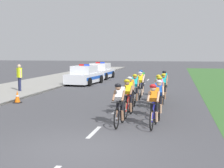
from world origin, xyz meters
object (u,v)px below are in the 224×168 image
at_px(cyclist_eighth, 159,90).
at_px(cyclist_ninth, 140,85).
at_px(cyclist_fourth, 159,98).
at_px(spectator_closest, 19,76).
at_px(cyclist_lead, 120,104).
at_px(cyclist_sixth, 160,93).
at_px(cyclist_fifth, 130,93).
at_px(cyclist_twelfth, 164,83).
at_px(police_car_nearest, 85,76).
at_px(cyclist_tenth, 163,88).
at_px(cyclist_second, 154,105).
at_px(traffic_cone_mid, 17,97).
at_px(cyclist_seventh, 135,89).
at_px(cyclist_eleventh, 142,82).
at_px(police_car_second, 100,72).
at_px(cyclist_third, 128,97).

distance_m(cyclist_eighth, cyclist_ninth, 2.42).
relative_size(cyclist_fourth, cyclist_ninth, 1.00).
xyz_separation_m(cyclist_eighth, spectator_closest, (-8.90, 3.47, 0.30)).
bearing_deg(cyclist_lead, cyclist_sixth, 70.63).
bearing_deg(cyclist_fourth, cyclist_fifth, 132.46).
height_order(cyclist_twelfth, police_car_nearest, police_car_nearest).
distance_m(cyclist_fourth, cyclist_sixth, 1.81).
height_order(cyclist_sixth, cyclist_tenth, same).
height_order(cyclist_second, traffic_cone_mid, cyclist_second).
bearing_deg(cyclist_fifth, cyclist_eighth, 51.85).
relative_size(cyclist_sixth, cyclist_seventh, 1.00).
relative_size(cyclist_eighth, spectator_closest, 1.03).
bearing_deg(cyclist_tenth, cyclist_eighth, -100.57).
height_order(cyclist_tenth, cyclist_eleventh, same).
bearing_deg(cyclist_ninth, traffic_cone_mid, -156.75).
relative_size(cyclist_fourth, cyclist_sixth, 1.00).
height_order(cyclist_sixth, traffic_cone_mid, cyclist_sixth).
distance_m(police_car_second, traffic_cone_mid, 15.38).
distance_m(cyclist_lead, cyclist_ninth, 6.65).
relative_size(cyclist_third, cyclist_eighth, 1.00).
bearing_deg(cyclist_lead, cyclist_fifth, 91.00).
relative_size(cyclist_second, cyclist_eighth, 1.00).
bearing_deg(cyclist_ninth, cyclist_second, -79.75).
height_order(cyclist_ninth, cyclist_tenth, same).
bearing_deg(cyclist_fifth, cyclist_seventh, 89.92).
xyz_separation_m(cyclist_fifth, cyclist_eighth, (1.15, 1.47, 0.00)).
bearing_deg(cyclist_tenth, cyclist_third, -108.23).
bearing_deg(cyclist_seventh, cyclist_fourth, -66.67).
distance_m(cyclist_lead, spectator_closest, 11.15).
relative_size(cyclist_twelfth, police_car_second, 0.39).
distance_m(cyclist_third, police_car_second, 18.50).
relative_size(cyclist_lead, cyclist_tenth, 1.00).
bearing_deg(police_car_nearest, cyclist_second, -65.24).
xyz_separation_m(cyclist_sixth, cyclist_twelfth, (0.04, 4.26, 0.00)).
xyz_separation_m(cyclist_fifth, cyclist_twelfth, (1.29, 4.64, 0.00)).
height_order(cyclist_lead, cyclist_twelfth, same).
distance_m(cyclist_eleventh, police_car_second, 12.51).
xyz_separation_m(cyclist_fourth, cyclist_eighth, (-0.16, 2.90, 0.00)).
distance_m(cyclist_sixth, cyclist_seventh, 1.74).
bearing_deg(spectator_closest, cyclist_fourth, -35.08).
xyz_separation_m(cyclist_sixth, cyclist_ninth, (-1.21, 3.24, 0.00)).
xyz_separation_m(cyclist_seventh, police_car_nearest, (-5.21, 9.36, -0.11)).
bearing_deg(cyclist_fourth, cyclist_lead, -128.07).
height_order(cyclist_fourth, cyclist_ninth, same).
xyz_separation_m(cyclist_ninth, cyclist_tenth, (1.29, -1.20, 0.00)).
relative_size(cyclist_third, cyclist_eleventh, 1.00).
distance_m(cyclist_lead, cyclist_fifth, 3.03).
bearing_deg(police_car_second, cyclist_fifth, -72.40).
height_order(cyclist_seventh, traffic_cone_mid, cyclist_seventh).
bearing_deg(cyclist_third, police_car_nearest, 113.44).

